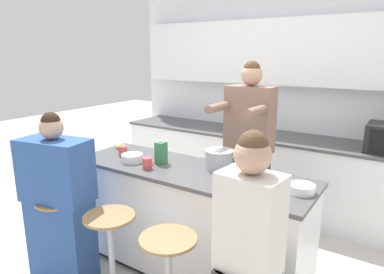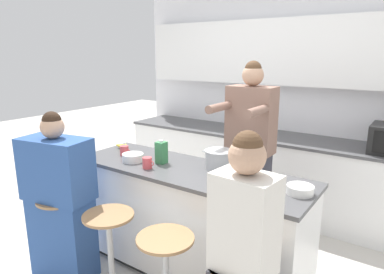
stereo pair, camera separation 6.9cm
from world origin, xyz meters
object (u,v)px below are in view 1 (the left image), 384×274
Objects in this scene: person_wrapped_blanket at (59,205)px; fruit_bowl at (301,189)px; person_cooking at (248,160)px; coffee_cup_near at (123,151)px; potted_plant at (231,121)px; person_seated_near at (247,271)px; coffee_cup_far at (147,163)px; juice_carton at (161,153)px; cooking_pot at (219,159)px; bar_stool_leftmost at (63,235)px; bar_stool_center_left at (112,255)px; kitchen_island at (188,221)px; banana_bunch at (121,147)px.

fruit_bowl is (1.69, 0.66, 0.30)m from person_wrapped_blanket.
coffee_cup_near is (-0.93, -0.64, 0.09)m from person_cooking.
fruit_bowl is 2.03m from potted_plant.
person_seated_near is 1.22m from coffee_cup_far.
potted_plant is (-0.14, 1.74, 0.04)m from coffee_cup_far.
juice_carton is (0.01, 0.17, 0.05)m from coffee_cup_far.
cooking_pot reaches higher than coffee_cup_far.
coffee_cup_far is (0.53, 0.46, 0.59)m from bar_stool_leftmost.
person_cooking is 1.65m from person_wrapped_blanket.
person_cooking reaches higher than coffee_cup_near.
bar_stool_center_left is at bearing -121.69° from cooking_pot.
coffee_cup_near is 0.52× the size of potted_plant.
juice_carton is at bearing 155.04° from person_seated_near.
coffee_cup_near is 0.44m from coffee_cup_far.
potted_plant is at bearing 95.55° from juice_carton.
bar_stool_leftmost is 1.04m from juice_carton.
fruit_bowl is at bearing -42.58° from person_cooking.
coffee_cup_far is at bearing -19.71° from coffee_cup_near.
coffee_cup_near reaches higher than bar_stool_leftmost.
person_seated_near is (0.58, -1.26, -0.19)m from person_cooking.
coffee_cup_far is at bearing 91.01° from bar_stool_center_left.
juice_carton reaches higher than coffee_cup_near.
coffee_cup_far is (-0.28, -0.17, 0.50)m from kitchen_island.
cooking_pot is 2.95× the size of coffee_cup_far.
bar_stool_leftmost is 0.91m from coffee_cup_far.
banana_bunch is (-1.07, -0.02, -0.05)m from cooking_pot.
person_seated_near reaches higher than potted_plant.
cooking_pot is (0.47, 0.76, 0.62)m from bar_stool_center_left.
cooking_pot is (1.00, 0.79, 0.34)m from person_wrapped_blanket.
kitchen_island is 1.04m from person_wrapped_blanket.
kitchen_island is 0.85m from coffee_cup_near.
potted_plant reaches higher than bar_stool_center_left.
person_seated_near is at bearing -51.94° from cooking_pot.
person_seated_near is at bearing -24.55° from banana_bunch.
bar_stool_center_left is at bearing -50.77° from banana_bunch.
person_cooking is at bearing 56.75° from coffee_cup_far.
fruit_bowl is (0.65, -0.60, 0.07)m from person_cooking.
coffee_cup_near is 0.55× the size of juice_carton.
coffee_cup_near is (-1.50, 0.62, 0.28)m from person_seated_near.
kitchen_island is 13.60× the size of banana_bunch.
person_seated_near is at bearing -30.44° from juice_carton.
bar_stool_leftmost is at bearing -142.05° from cooking_pot.
bar_stool_leftmost is 0.95m from banana_bunch.
person_seated_near is 6.81× the size of potted_plant.
fruit_bowl is (0.89, 0.02, 0.48)m from kitchen_island.
person_cooking is 11.89× the size of banana_bunch.
cooking_pot is at bearing 26.97° from person_wrapped_blanket.
juice_carton is (0.53, 0.64, 0.36)m from person_wrapped_blanket.
kitchen_island is at bearing 66.06° from bar_stool_center_left.
fruit_bowl is at bearing -49.73° from potted_plant.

